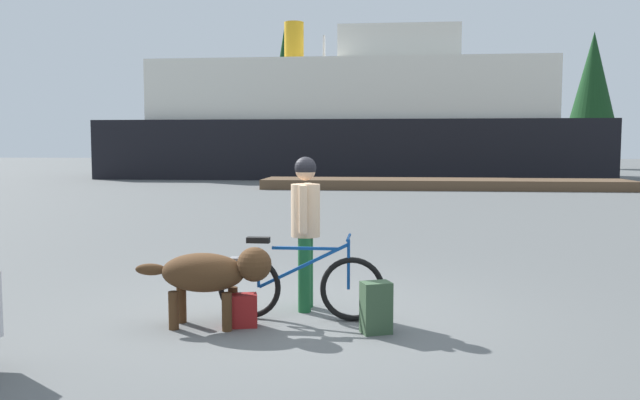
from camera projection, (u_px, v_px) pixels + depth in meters
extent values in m
plane|color=#595B5B|center=(299.00, 315.00, 7.06)|extent=(160.00, 160.00, 0.00)
torus|color=black|center=(352.00, 289.00, 6.77)|extent=(0.67, 0.06, 0.67)
torus|color=black|center=(249.00, 287.00, 6.88)|extent=(0.67, 0.06, 0.67)
cube|color=navy|center=(305.00, 248.00, 6.78)|extent=(0.69, 0.03, 0.03)
cube|color=navy|center=(303.00, 266.00, 6.80)|extent=(0.94, 0.03, 0.49)
cylinder|color=navy|center=(258.00, 267.00, 6.85)|extent=(0.03, 0.03, 0.42)
cylinder|color=navy|center=(349.00, 264.00, 6.75)|extent=(0.03, 0.03, 0.52)
cube|color=black|center=(258.00, 240.00, 6.83)|extent=(0.24, 0.10, 0.06)
cylinder|color=navy|center=(349.00, 238.00, 6.73)|extent=(0.03, 0.44, 0.03)
cube|color=slate|center=(247.00, 259.00, 6.86)|extent=(0.36, 0.14, 0.02)
cylinder|color=#19592D|center=(307.00, 271.00, 7.36)|extent=(0.14, 0.14, 0.82)
cylinder|color=#19592D|center=(304.00, 275.00, 7.14)|extent=(0.14, 0.14, 0.82)
cylinder|color=#D8B28C|center=(306.00, 210.00, 7.19)|extent=(0.32, 0.32, 0.58)
cylinder|color=#D8B28C|center=(308.00, 205.00, 7.40)|extent=(0.09, 0.09, 0.51)
cylinder|color=#D8B28C|center=(303.00, 209.00, 6.97)|extent=(0.09, 0.09, 0.51)
sphere|color=tan|center=(305.00, 170.00, 7.15)|extent=(0.22, 0.22, 0.22)
sphere|color=black|center=(305.00, 168.00, 7.15)|extent=(0.24, 0.24, 0.24)
ellipsoid|color=#472D19|center=(203.00, 272.00, 6.55)|extent=(0.84, 0.46, 0.39)
sphere|color=#472D19|center=(254.00, 264.00, 6.49)|extent=(0.34, 0.34, 0.34)
ellipsoid|color=#472D19|center=(151.00, 269.00, 6.60)|extent=(0.32, 0.12, 0.12)
cylinder|color=#472D19|center=(233.00, 306.00, 6.67)|extent=(0.10, 0.10, 0.38)
cylinder|color=#472D19|center=(227.00, 312.00, 6.42)|extent=(0.10, 0.10, 0.38)
cylinder|color=#472D19|center=(182.00, 304.00, 6.73)|extent=(0.10, 0.10, 0.38)
cylinder|color=#472D19|center=(174.00, 310.00, 6.48)|extent=(0.10, 0.10, 0.38)
cube|color=#334C33|center=(376.00, 308.00, 6.35)|extent=(0.33, 0.29, 0.50)
cube|color=maroon|center=(241.00, 310.00, 6.57)|extent=(0.35, 0.25, 0.33)
cube|color=brown|center=(443.00, 184.00, 27.12)|extent=(14.93, 2.84, 0.40)
cube|color=black|center=(350.00, 149.00, 37.16)|extent=(26.60, 8.74, 3.11)
cube|color=silver|center=(350.00, 93.00, 36.89)|extent=(21.28, 7.34, 3.20)
cube|color=silver|center=(398.00, 48.00, 36.40)|extent=(6.39, 5.24, 1.80)
cylinder|color=#BF8C19|center=(294.00, 44.00, 36.98)|extent=(1.10, 1.10, 2.40)
ellipsoid|color=silver|center=(324.00, 169.00, 37.41)|extent=(7.45, 2.09, 0.90)
cylinder|color=#B2B2B7|center=(324.00, 99.00, 37.08)|extent=(0.14, 0.14, 7.05)
cylinder|color=#B2B2B7|center=(305.00, 140.00, 37.39)|extent=(3.35, 0.10, 0.10)
cylinder|color=#4C331E|center=(285.00, 148.00, 56.21)|extent=(0.36, 0.36, 3.10)
cone|color=#143819|center=(285.00, 79.00, 55.71)|extent=(2.84, 2.84, 8.60)
cylinder|color=#4C331E|center=(369.00, 154.00, 52.34)|extent=(0.47, 0.47, 2.11)
cone|color=#19471E|center=(369.00, 98.00, 51.96)|extent=(4.11, 4.11, 6.82)
cylinder|color=#4C331E|center=(591.00, 149.00, 49.80)|extent=(0.35, 0.35, 2.92)
cone|color=#143819|center=(593.00, 81.00, 49.37)|extent=(3.62, 3.62, 7.38)
cylinder|color=#4C331E|center=(417.00, 146.00, 60.18)|extent=(0.48, 0.48, 3.38)
cone|color=#19471E|center=(418.00, 79.00, 59.66)|extent=(3.34, 3.34, 8.85)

